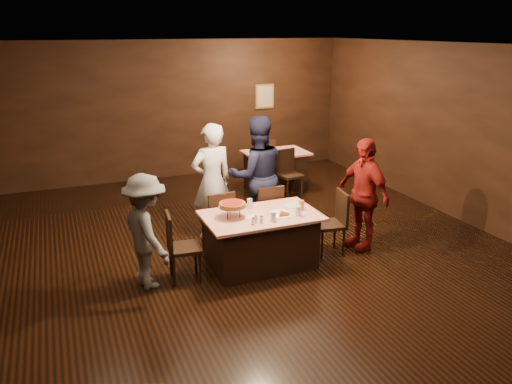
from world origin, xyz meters
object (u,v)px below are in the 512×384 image
diner_navy_hoodie (257,176)px  diner_red_shirt (363,194)px  chair_far_left (217,220)px  diner_grey_knit (146,232)px  chair_end_right (329,223)px  glass_front_right (298,211)px  pizza_stand (232,205)px  glass_back (250,203)px  chair_back_near (290,174)px  diner_white_jacket (212,182)px  chair_back_far (264,159)px  glass_front_left (273,216)px  plate_empty (292,205)px  chair_end_left (184,246)px  main_table (261,240)px  chair_far_right (266,213)px  glass_amber (301,205)px  back_table (276,170)px

diner_navy_hoodie → diner_red_shirt: bearing=143.6°
chair_far_left → diner_grey_knit: diner_grey_knit is taller
chair_end_right → glass_front_right: size_ratio=6.79×
pizza_stand → glass_back: size_ratio=2.71×
chair_back_near → glass_back: bearing=-135.1°
glass_back → diner_white_jacket: bearing=105.8°
chair_end_right → diner_grey_knit: diner_grey_knit is taller
diner_grey_knit → glass_front_right: bearing=-110.9°
glass_front_right → chair_back_far: bearing=73.1°
glass_front_left → plate_empty: bearing=42.0°
chair_far_left → diner_grey_knit: size_ratio=0.63×
diner_white_jacket → plate_empty: diner_white_jacket is taller
glass_front_left → glass_front_right: bearing=7.1°
diner_red_shirt → chair_end_left: bearing=-98.6°
chair_back_far → diner_navy_hoodie: (-1.28, -2.69, 0.49)m
diner_grey_knit → diner_red_shirt: (3.25, 0.00, 0.10)m
main_table → chair_end_right: (1.10, -0.00, 0.09)m
diner_red_shirt → chair_far_right: bearing=-129.0°
diner_navy_hoodie → chair_far_right: bearing=93.7°
pizza_stand → glass_front_right: pizza_stand is taller
diner_red_shirt → glass_amber: 1.07m
back_table → diner_navy_hoodie: size_ratio=0.67×
diner_white_jacket → diner_navy_hoodie: size_ratio=0.96×
diner_navy_hoodie → glass_back: 1.00m
diner_white_jacket → glass_back: size_ratio=13.28×
chair_far_left → chair_back_near: 2.77m
back_table → diner_navy_hoodie: bearing=-121.5°
chair_far_right → glass_back: bearing=44.3°
back_table → chair_end_right: chair_end_right is taller
chair_far_left → diner_white_jacket: (0.08, 0.49, 0.45)m
main_table → glass_front_right: (0.45, -0.25, 0.46)m
chair_far_right → diner_grey_knit: diner_grey_knit is taller
main_table → back_table: 3.68m
chair_back_far → diner_white_jacket: (-2.02, -2.62, 0.45)m
chair_back_near → diner_red_shirt: (-0.03, -2.54, 0.38)m
diner_red_shirt → glass_amber: size_ratio=12.23×
back_table → chair_back_far: size_ratio=1.37×
chair_end_left → diner_white_jacket: 1.54m
plate_empty → glass_back: bearing=166.0°
plate_empty → glass_front_left: 0.68m
chair_far_right → plate_empty: bearing=103.4°
chair_end_right → diner_red_shirt: bearing=99.6°
main_table → plate_empty: bearing=15.3°
chair_back_far → diner_white_jacket: size_ratio=0.51×
chair_far_right → glass_amber: size_ratio=6.79×
diner_white_jacket → glass_amber: diner_white_jacket is taller
back_table → glass_back: 3.47m
plate_empty → chair_back_far: bearing=72.8°
main_table → chair_back_near: chair_back_near is taller
chair_end_left → chair_back_far: size_ratio=1.00×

